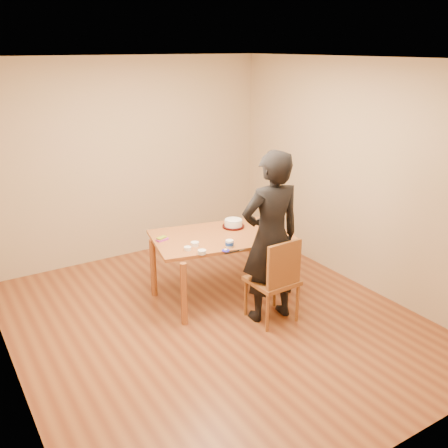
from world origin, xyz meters
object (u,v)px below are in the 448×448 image
dining_table (222,237)px  dining_chair (272,281)px  cake (233,223)px  cake_plate (233,226)px  person (271,238)px

dining_table → dining_chair: bearing=-67.1°
dining_chair → cake: (0.11, 0.93, 0.35)m
dining_chair → cake: bearing=81.7°
cake_plate → person: person is taller
dining_chair → dining_table: bearing=99.3°
dining_table → cake_plate: size_ratio=5.87×
dining_chair → person: person is taller
dining_table → person: 0.77m
dining_table → person: (0.15, -0.73, 0.20)m
dining_chair → cake_plate: size_ratio=1.74×
cake → cake_plate: bearing=0.0°
dining_table → person: person is taller
dining_table → cake: bearing=42.3°
dining_table → dining_chair: dining_table is taller
dining_chair → person: size_ratio=0.25×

